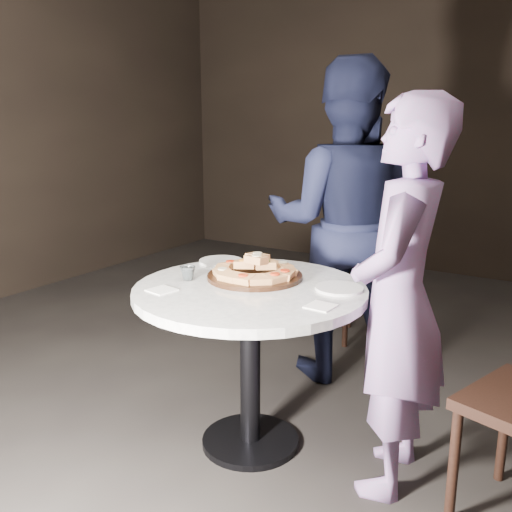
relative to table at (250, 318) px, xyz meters
The scene contains 12 objects.
floor 0.64m from the table, 95.38° to the left, with size 7.00×7.00×0.00m, color black.
table is the anchor object (origin of this frame).
serving_board 0.21m from the table, 113.50° to the left, with size 0.44×0.44×0.02m, color black.
focaccia_pile 0.24m from the table, 112.98° to the left, with size 0.40×0.39×0.11m.
plate_left 0.48m from the table, 142.03° to the left, with size 0.22×0.22×0.01m, color white.
plate_right 0.42m from the table, 25.77° to the left, with size 0.21×0.21×0.01m, color white.
water_glass 0.35m from the table, 167.99° to the right, with size 0.07×0.07×0.07m, color silver.
napkin_near 0.41m from the table, 139.17° to the right, with size 0.11×0.11×0.01m, color white.
napkin_far 0.42m from the table, 11.72° to the right, with size 0.11×0.11×0.01m, color white.
chair_far 1.48m from the table, 88.19° to the left, with size 0.56×0.57×0.93m.
diner_navy 1.00m from the table, 89.11° to the left, with size 0.89×0.69×1.83m, color black.
diner_teal 0.67m from the table, ahead, with size 0.59×0.38×1.60m, color #7F649B.
Camera 1 is at (1.32, -2.13, 1.51)m, focal length 40.00 mm.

